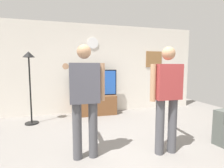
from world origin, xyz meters
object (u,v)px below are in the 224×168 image
at_px(tv_stand, 95,105).
at_px(wall_clock, 93,43).
at_px(floor_lamp, 29,73).
at_px(person_standing_nearer_couch, 167,94).
at_px(person_standing_nearer_lamp, 85,95).
at_px(television, 94,83).
at_px(framed_picture, 154,59).

bearing_deg(tv_stand, wall_clock, 90.00).
distance_m(floor_lamp, person_standing_nearer_couch, 3.23).
bearing_deg(tv_stand, person_standing_nearer_lamp, -102.75).
relative_size(floor_lamp, person_standing_nearer_lamp, 1.02).
height_order(floor_lamp, person_standing_nearer_lamp, floor_lamp).
xyz_separation_m(television, framed_picture, (2.05, 0.25, 0.72)).
distance_m(television, person_standing_nearer_lamp, 2.43).
bearing_deg(television, person_standing_nearer_couch, -73.28).
distance_m(wall_clock, floor_lamp, 1.99).
bearing_deg(person_standing_nearer_lamp, floor_lamp, 120.44).
distance_m(tv_stand, television, 0.67).
relative_size(tv_stand, floor_lamp, 0.70).
xyz_separation_m(television, person_standing_nearer_couch, (0.77, -2.56, 0.03)).
distance_m(person_standing_nearer_lamp, person_standing_nearer_couch, 1.31).
height_order(television, floor_lamp, floor_lamp).
bearing_deg(tv_stand, floor_lamp, -166.66).
xyz_separation_m(framed_picture, floor_lamp, (-3.71, -0.69, -0.39)).
xyz_separation_m(wall_clock, person_standing_nearer_couch, (0.77, -2.80, -1.15)).
bearing_deg(television, floor_lamp, -165.16).
xyz_separation_m(tv_stand, person_standing_nearer_couch, (0.77, -2.51, 0.70)).
bearing_deg(person_standing_nearer_couch, television, 106.72).
bearing_deg(floor_lamp, person_standing_nearer_couch, -41.08).
bearing_deg(tv_stand, person_standing_nearer_couch, -72.99).
bearing_deg(wall_clock, person_standing_nearer_lamp, -101.37).
xyz_separation_m(television, floor_lamp, (-1.66, -0.44, 0.33)).
height_order(wall_clock, framed_picture, wall_clock).
relative_size(tv_stand, person_standing_nearer_lamp, 0.72).
distance_m(tv_stand, person_standing_nearer_couch, 2.72).
height_order(wall_clock, floor_lamp, wall_clock).
relative_size(wall_clock, person_standing_nearer_lamp, 0.19).
height_order(television, framed_picture, framed_picture).
xyz_separation_m(television, person_standing_nearer_lamp, (-0.53, -2.37, 0.05)).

